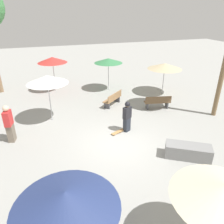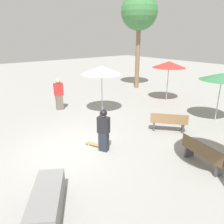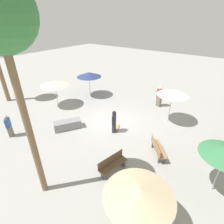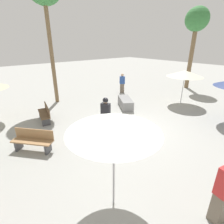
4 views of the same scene
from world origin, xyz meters
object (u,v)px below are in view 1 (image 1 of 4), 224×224
(bench_near, at_px, (157,102))
(shade_umbrella_cream, at_px, (224,192))
(skater_main, at_px, (127,116))
(bench_far, at_px, (113,99))
(concrete_ledge, at_px, (188,151))
(shade_umbrella_green, at_px, (108,61))
(shade_umbrella_tan, at_px, (165,66))
(bystander_watching, at_px, (9,124))
(shade_umbrella_white, at_px, (47,79))
(shade_umbrella_red, at_px, (52,60))
(skateboard, at_px, (118,132))
(shade_umbrella_navy, at_px, (66,199))

(bench_near, distance_m, shade_umbrella_cream, 8.95)
(skater_main, distance_m, bench_far, 3.33)
(concrete_ledge, relative_size, shade_umbrella_green, 0.80)
(shade_umbrella_tan, xyz_separation_m, bystander_watching, (3.36, -9.93, -1.09))
(bench_far, bearing_deg, shade_umbrella_white, 151.81)
(bench_near, xyz_separation_m, shade_umbrella_cream, (8.22, -3.13, 1.62))
(shade_umbrella_green, height_order, shade_umbrella_red, shade_umbrella_red)
(concrete_ledge, relative_size, shade_umbrella_white, 0.75)
(shade_umbrella_green, xyz_separation_m, shade_umbrella_red, (-1.00, -3.85, 0.12))
(shade_umbrella_cream, height_order, bystander_watching, shade_umbrella_cream)
(bench_far, bearing_deg, shade_umbrella_red, 89.08)
(bystander_watching, bearing_deg, bench_far, 125.37)
(shade_umbrella_white, height_order, bystander_watching, shade_umbrella_white)
(skateboard, height_order, shade_umbrella_green, shade_umbrella_green)
(shade_umbrella_navy, bearing_deg, bench_near, 139.04)
(skateboard, xyz_separation_m, shade_umbrella_green, (-6.27, 1.49, 2.14))
(shade_umbrella_tan, bearing_deg, shade_umbrella_green, -119.71)
(shade_umbrella_green, xyz_separation_m, shade_umbrella_cream, (12.51, -1.35, -0.16))
(shade_umbrella_red, bearing_deg, shade_umbrella_navy, -3.58)
(bench_near, bearing_deg, skateboard, -136.59)
(skater_main, bearing_deg, shade_umbrella_navy, 28.68)
(bench_near, bearing_deg, shade_umbrella_green, 124.94)
(bench_far, relative_size, shade_umbrella_navy, 0.65)
(skater_main, distance_m, shade_umbrella_cream, 6.42)
(shade_umbrella_navy, height_order, shade_umbrella_white, shade_umbrella_white)
(skater_main, relative_size, bystander_watching, 0.88)
(concrete_ledge, bearing_deg, shade_umbrella_cream, -28.82)
(bench_far, bearing_deg, shade_umbrella_green, 37.52)
(bench_far, distance_m, shade_umbrella_navy, 9.79)
(shade_umbrella_green, relative_size, shade_umbrella_tan, 1.00)
(shade_umbrella_green, relative_size, shade_umbrella_navy, 1.02)
(shade_umbrella_cream, distance_m, shade_umbrella_tan, 11.58)
(bench_near, distance_m, bystander_watching, 8.31)
(bench_near, bearing_deg, concrete_ledge, -92.13)
(bench_far, height_order, shade_umbrella_tan, shade_umbrella_tan)
(bystander_watching, bearing_deg, shade_umbrella_cream, 48.19)
(shade_umbrella_navy, height_order, shade_umbrella_red, shade_umbrella_red)
(concrete_ledge, distance_m, shade_umbrella_tan, 7.83)
(shade_umbrella_white, bearing_deg, shade_umbrella_cream, 19.76)
(skateboard, height_order, shade_umbrella_red, shade_umbrella_red)
(shade_umbrella_red, distance_m, shade_umbrella_tan, 7.93)
(shade_umbrella_navy, bearing_deg, shade_umbrella_red, 176.42)
(skateboard, bearing_deg, shade_umbrella_tan, -162.42)
(shade_umbrella_white, relative_size, bystander_watching, 1.41)
(shade_umbrella_green, bearing_deg, bench_near, 22.59)
(skateboard, bearing_deg, bench_near, -172.00)
(bench_near, distance_m, bench_far, 2.78)
(skateboard, relative_size, shade_umbrella_cream, 0.35)
(shade_umbrella_navy, distance_m, bystander_watching, 6.71)
(bench_far, distance_m, bystander_watching, 6.31)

